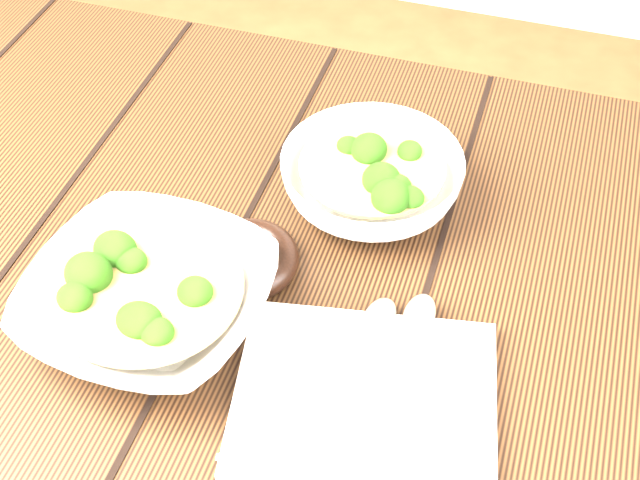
{
  "coord_description": "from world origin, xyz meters",
  "views": [
    {
      "loc": [
        0.25,
        -0.52,
        1.4
      ],
      "look_at": [
        0.08,
        0.02,
        0.8
      ],
      "focal_mm": 50.0,
      "sensor_mm": 36.0,
      "label": 1
    }
  ],
  "objects_px": {
    "trivet": "(247,259)",
    "napkin": "(365,399)",
    "soup_bowl_back": "(371,179)",
    "table": "(245,350)",
    "soup_bowl_front": "(149,298)"
  },
  "relations": [
    {
      "from": "table",
      "to": "trivet",
      "type": "distance_m",
      "value": 0.13
    },
    {
      "from": "trivet",
      "to": "napkin",
      "type": "bearing_deg",
      "value": -37.51
    },
    {
      "from": "soup_bowl_front",
      "to": "soup_bowl_back",
      "type": "relative_size",
      "value": 1.11
    },
    {
      "from": "soup_bowl_back",
      "to": "trivet",
      "type": "height_order",
      "value": "soup_bowl_back"
    },
    {
      "from": "trivet",
      "to": "napkin",
      "type": "height_order",
      "value": "trivet"
    },
    {
      "from": "table",
      "to": "trivet",
      "type": "relative_size",
      "value": 11.59
    },
    {
      "from": "table",
      "to": "trivet",
      "type": "bearing_deg",
      "value": 68.16
    },
    {
      "from": "table",
      "to": "soup_bowl_back",
      "type": "xyz_separation_m",
      "value": [
        0.1,
        0.14,
        0.15
      ]
    },
    {
      "from": "trivet",
      "to": "soup_bowl_back",
      "type": "bearing_deg",
      "value": 54.78
    },
    {
      "from": "soup_bowl_back",
      "to": "table",
      "type": "bearing_deg",
      "value": -124.14
    },
    {
      "from": "table",
      "to": "soup_bowl_back",
      "type": "bearing_deg",
      "value": 55.86
    },
    {
      "from": "table",
      "to": "soup_bowl_front",
      "type": "bearing_deg",
      "value": -127.97
    },
    {
      "from": "table",
      "to": "soup_bowl_back",
      "type": "relative_size",
      "value": 5.64
    },
    {
      "from": "soup_bowl_front",
      "to": "napkin",
      "type": "height_order",
      "value": "soup_bowl_front"
    },
    {
      "from": "napkin",
      "to": "soup_bowl_back",
      "type": "bearing_deg",
      "value": 93.85
    }
  ]
}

